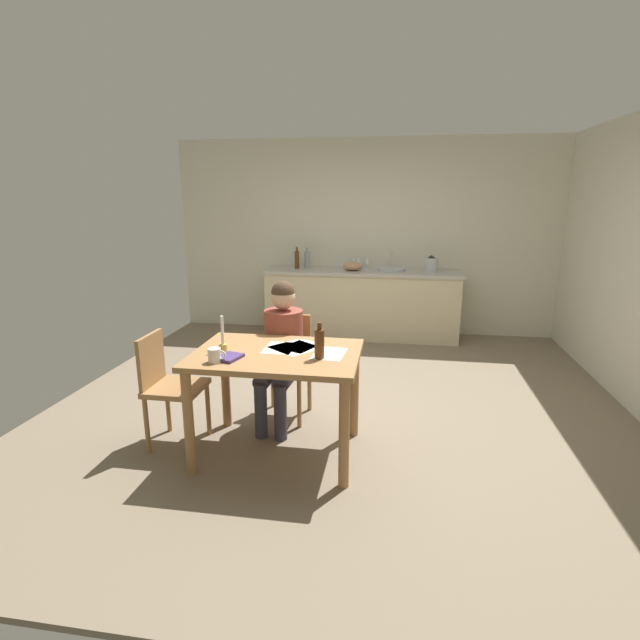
% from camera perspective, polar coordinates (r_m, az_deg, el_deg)
% --- Properties ---
extents(ground_plane, '(5.20, 5.20, 0.04)m').
position_cam_1_polar(ground_plane, '(4.58, 2.58, -9.84)').
color(ground_plane, '#7A6B56').
extents(wall_back, '(5.20, 0.12, 2.60)m').
position_cam_1_polar(wall_back, '(6.79, 5.29, 9.61)').
color(wall_back, beige).
rests_on(wall_back, ground).
extents(kitchen_counter, '(2.57, 0.64, 0.90)m').
position_cam_1_polar(kitchen_counter, '(6.56, 4.90, 1.96)').
color(kitchen_counter, beige).
rests_on(kitchen_counter, ground).
extents(dining_table, '(1.18, 0.84, 0.78)m').
position_cam_1_polar(dining_table, '(3.51, -5.08, -5.71)').
color(dining_table, '#9E7042').
rests_on(dining_table, ground).
extents(chair_at_table, '(0.43, 0.43, 0.87)m').
position_cam_1_polar(chair_at_table, '(4.19, -3.89, -4.78)').
color(chair_at_table, '#9E7042').
rests_on(chair_at_table, ground).
extents(person_seated, '(0.34, 0.60, 1.19)m').
position_cam_1_polar(person_seated, '(3.99, -4.54, -2.87)').
color(person_seated, brown).
rests_on(person_seated, ground).
extents(chair_side_empty, '(0.40, 0.40, 0.86)m').
position_cam_1_polar(chair_side_empty, '(3.87, -17.35, -7.16)').
color(chair_side_empty, '#9E7042').
rests_on(chair_side_empty, ground).
extents(coffee_mug, '(0.12, 0.09, 0.10)m').
position_cam_1_polar(coffee_mug, '(3.31, -12.22, -4.06)').
color(coffee_mug, white).
rests_on(coffee_mug, dining_table).
extents(candlestick, '(0.06, 0.06, 0.26)m').
position_cam_1_polar(candlestick, '(3.53, -11.32, -2.46)').
color(candlestick, gold).
rests_on(candlestick, dining_table).
extents(book_magazine, '(0.18, 0.21, 0.02)m').
position_cam_1_polar(book_magazine, '(3.36, -10.60, -4.33)').
color(book_magazine, '#45316D').
rests_on(book_magazine, dining_table).
extents(paper_letter, '(0.21, 0.30, 0.00)m').
position_cam_1_polar(paper_letter, '(3.55, -4.75, -3.27)').
color(paper_letter, white).
rests_on(paper_letter, dining_table).
extents(paper_bill, '(0.35, 0.36, 0.00)m').
position_cam_1_polar(paper_bill, '(3.52, -2.44, -3.42)').
color(paper_bill, white).
rests_on(paper_bill, dining_table).
extents(paper_envelope, '(0.35, 0.36, 0.00)m').
position_cam_1_polar(paper_envelope, '(3.59, -3.45, -3.07)').
color(paper_envelope, white).
rests_on(paper_envelope, dining_table).
extents(paper_receipt, '(0.31, 0.36, 0.00)m').
position_cam_1_polar(paper_receipt, '(3.58, -2.25, -3.09)').
color(paper_receipt, white).
rests_on(paper_receipt, dining_table).
extents(paper_notice, '(0.23, 0.31, 0.00)m').
position_cam_1_polar(paper_notice, '(3.42, 1.09, -3.96)').
color(paper_notice, white).
rests_on(paper_notice, dining_table).
extents(wine_bottle_on_table, '(0.07, 0.07, 0.25)m').
position_cam_1_polar(wine_bottle_on_table, '(3.29, -0.07, -2.76)').
color(wine_bottle_on_table, '#593319').
rests_on(wine_bottle_on_table, dining_table).
extents(sink_unit, '(0.36, 0.36, 0.24)m').
position_cam_1_polar(sink_unit, '(6.47, 8.36, 5.91)').
color(sink_unit, '#B2B7BC').
rests_on(sink_unit, kitchen_counter).
extents(bottle_oil, '(0.06, 0.06, 0.29)m').
position_cam_1_polar(bottle_oil, '(6.59, -2.72, 7.10)').
color(bottle_oil, '#593319').
rests_on(bottle_oil, kitchen_counter).
extents(bottle_vinegar, '(0.08, 0.08, 0.27)m').
position_cam_1_polar(bottle_vinegar, '(6.63, -1.52, 7.09)').
color(bottle_vinegar, '#8C999E').
rests_on(bottle_vinegar, kitchen_counter).
extents(mixing_bowl, '(0.25, 0.25, 0.11)m').
position_cam_1_polar(mixing_bowl, '(6.46, 3.86, 6.33)').
color(mixing_bowl, tan).
rests_on(mixing_bowl, kitchen_counter).
extents(stovetop_kettle, '(0.18, 0.18, 0.22)m').
position_cam_1_polar(stovetop_kettle, '(6.46, 12.89, 6.38)').
color(stovetop_kettle, '#B7BABF').
rests_on(stovetop_kettle, kitchen_counter).
extents(wine_glass_near_sink, '(0.07, 0.07, 0.15)m').
position_cam_1_polar(wine_glass_near_sink, '(6.61, 5.55, 6.93)').
color(wine_glass_near_sink, silver).
rests_on(wine_glass_near_sink, kitchen_counter).
extents(wine_glass_by_kettle, '(0.07, 0.07, 0.15)m').
position_cam_1_polar(wine_glass_by_kettle, '(6.62, 4.53, 6.97)').
color(wine_glass_by_kettle, silver).
rests_on(wine_glass_by_kettle, kitchen_counter).
extents(wine_glass_back_left, '(0.07, 0.07, 0.15)m').
position_cam_1_polar(wine_glass_back_left, '(6.63, 3.93, 6.98)').
color(wine_glass_back_left, silver).
rests_on(wine_glass_back_left, kitchen_counter).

